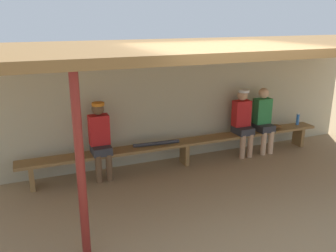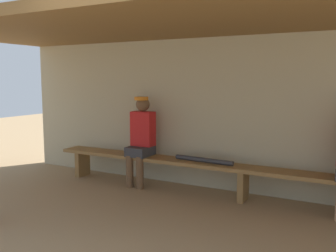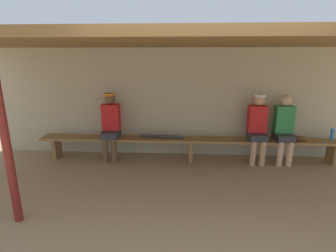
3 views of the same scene
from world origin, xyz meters
name	(u,v)px [view 3 (image 3 of 3)]	position (x,y,z in m)	size (l,w,h in m)	color
ground_plane	(193,202)	(0.00, 0.00, 0.00)	(24.00, 24.00, 0.00)	#9E7F59
back_wall	(191,103)	(0.00, 2.00, 1.10)	(8.00, 0.20, 2.20)	#B7AD8C
dugout_roof	(195,40)	(0.00, 0.70, 2.26)	(8.00, 2.80, 0.12)	brown
support_post	(5,138)	(-2.23, -0.55, 1.10)	(0.10, 0.10, 2.20)	maroon
bench	(191,142)	(0.00, 1.55, 0.39)	(6.00, 0.36, 0.46)	olive
player_shirtless_tan	(111,123)	(-1.59, 1.55, 0.75)	(0.34, 0.42, 1.34)	#333338
player_middle	(284,127)	(1.78, 1.55, 0.73)	(0.34, 0.42, 1.34)	#333338
player_rightmost	(257,125)	(1.27, 1.55, 0.75)	(0.34, 0.42, 1.34)	#333338
water_bottle_orange	(332,134)	(2.72, 1.59, 0.58)	(0.06, 0.06, 0.26)	blue
baseball_glove_tan	(300,138)	(2.10, 1.54, 0.51)	(0.24, 0.17, 0.09)	brown
baseball_bat	(162,136)	(-0.57, 1.55, 0.49)	(0.07, 0.07, 0.87)	#333338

